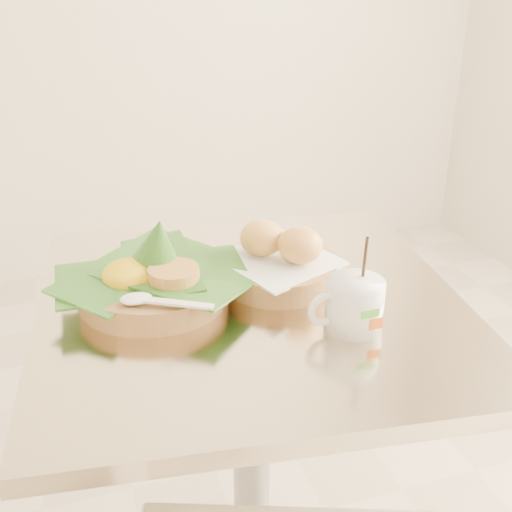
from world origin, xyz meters
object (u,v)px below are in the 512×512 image
object	(u,v)px
cafe_table	(251,405)
bread_basket	(279,262)
rice_basket	(153,277)
coffee_mug	(353,303)

from	to	relation	value
cafe_table	bread_basket	bearing A→B (deg)	35.08
rice_basket	coffee_mug	xyz separation A→B (m)	(0.28, -0.18, -0.00)
rice_basket	bread_basket	bearing A→B (deg)	-1.12
cafe_table	bread_basket	distance (m)	0.27
rice_basket	coffee_mug	distance (m)	0.33
cafe_table	rice_basket	world-z (taller)	rice_basket
rice_basket	coffee_mug	world-z (taller)	same
bread_basket	coffee_mug	distance (m)	0.19
bread_basket	rice_basket	bearing A→B (deg)	178.88
cafe_table	rice_basket	distance (m)	0.31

